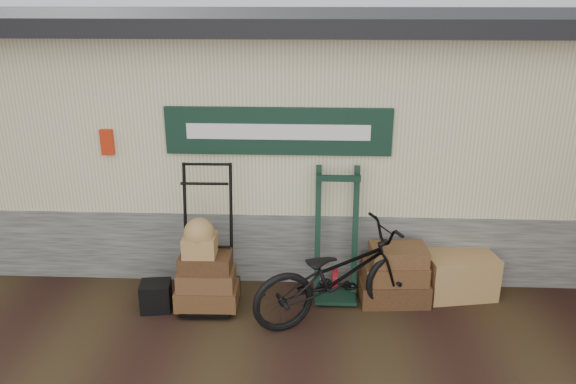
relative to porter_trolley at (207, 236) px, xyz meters
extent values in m
plane|color=black|center=(1.08, -0.47, -0.84)|extent=(80.00, 80.00, 0.00)
cube|color=#4C4C47|center=(1.08, 2.28, -0.39)|extent=(14.00, 3.54, 0.90)
cube|color=#C5B790|center=(1.08, 2.28, 1.11)|extent=(14.00, 3.50, 2.10)
cube|color=black|center=(1.08, 2.13, 2.26)|extent=(14.40, 4.10, 0.20)
cube|color=black|center=(0.78, 0.50, 1.11)|extent=(2.60, 0.06, 0.55)
cube|color=white|center=(0.78, 0.46, 1.11)|extent=(2.10, 0.01, 0.18)
cube|color=red|center=(-1.22, 0.50, 0.96)|extent=(0.14, 0.10, 0.30)
cube|color=olive|center=(2.96, 0.31, -0.58)|extent=(0.89, 0.66, 0.53)
cube|color=black|center=(-0.59, -0.20, -0.67)|extent=(0.37, 0.33, 0.34)
imported|color=black|center=(1.50, -0.26, -0.25)|extent=(1.50, 2.15, 1.19)
camera|label=1|loc=(1.18, -5.76, 2.64)|focal=35.00mm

